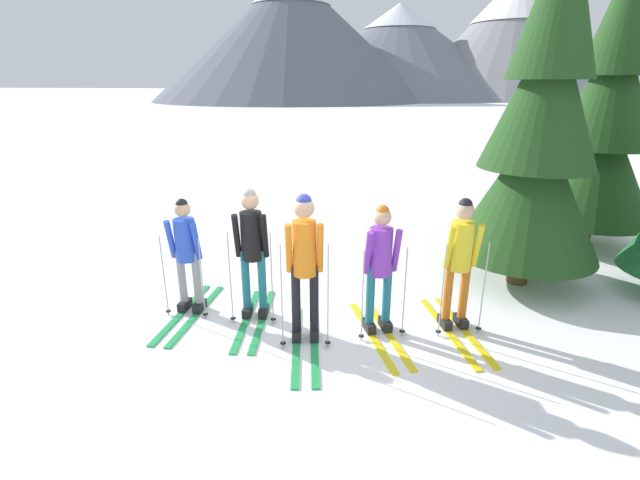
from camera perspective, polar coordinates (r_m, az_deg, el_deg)
The scene contains 9 objects.
ground_plane at distance 6.06m, azimuth -2.41°, elevation -10.92°, with size 400.00×400.00×0.00m, color white.
skier_in_blue at distance 6.34m, azimuth -16.48°, elevation -1.60°, with size 0.61×1.76×1.62m.
skier_in_black at distance 5.95m, azimuth -8.55°, elevation -1.13°, with size 0.60×1.73×1.79m.
skier_in_orange at distance 5.33m, azimuth -1.95°, elevation -2.51°, with size 0.69×1.81×1.87m.
skier_in_purple at distance 5.61m, azimuth 7.60°, elevation -3.22°, with size 0.96×1.68×1.68m.
skier_in_yellow at distance 5.89m, azimuth 17.21°, elevation -2.42°, with size 0.87×1.76×1.74m.
pine_tree_near at distance 7.40m, azimuth 25.97°, elevation 12.26°, with size 2.15×2.15×5.20m.
pine_tree_far at distance 9.98m, azimuth 32.32°, elevation 12.94°, with size 2.20×2.20×5.32m.
mountain_ridge_distant at distance 88.39m, azimuth 9.63°, elevation 23.49°, with size 80.13×60.99×21.21m.
Camera 1 is at (1.24, -5.08, 3.05)m, focal length 25.41 mm.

